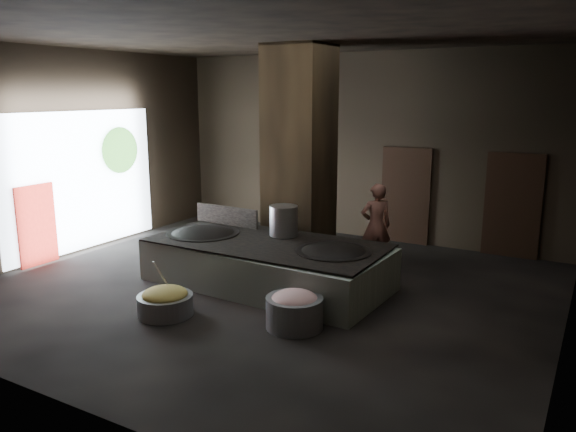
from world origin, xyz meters
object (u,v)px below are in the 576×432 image
Objects in this scene: cook at (376,226)px; veg_basin at (165,305)px; wok_left at (203,237)px; meat_basin at (294,312)px; hearth_platform at (267,264)px; stock_pot at (284,221)px; wok_right at (333,255)px.

veg_basin is at bearing 25.72° from cook.
wok_left is 1.60× the size of meat_basin.
cook is at bearing 58.50° from hearth_platform.
meat_basin reaches higher than veg_basin.
stock_pot reaches higher than wok_left.
wok_right is 1.62m from meat_basin.
veg_basin is at bearing -68.59° from wok_left.
wok_left is at bearing 111.41° from veg_basin.
meat_basin is (0.07, -1.53, -0.51)m from wok_right.
cook is 1.98× the size of meat_basin.
veg_basin is at bearing -104.91° from hearth_platform.
stock_pot is 0.33× the size of cook.
hearth_platform is at bearing -177.88° from wok_right.
veg_basin is at bearing -163.93° from meat_basin.
cook is at bearing 48.28° from stock_pot.
wok_right is 0.75× the size of cook.
wok_right is at bearing 51.23° from cook.
stock_pot is (0.05, 0.55, 0.74)m from hearth_platform.
stock_pot is (1.50, 0.60, 0.38)m from wok_left.
hearth_platform is at bearing -95.19° from stock_pot.
wok_left is at bearing -177.95° from wok_right.
wok_right is 1.99m from cook.
hearth_platform is 3.41× the size of wok_right.
hearth_platform is 4.98× the size of veg_basin.
hearth_platform is 7.67× the size of stock_pot.
wok_left is 0.80× the size of cook.
stock_pot reaches higher than wok_right.
hearth_platform is at bearing 1.97° from wok_left.
hearth_platform is 2.55× the size of cook.
wok_right is (1.35, 0.05, 0.36)m from hearth_platform.
hearth_platform is 2.19m from veg_basin.
wok_right reaches higher than meat_basin.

